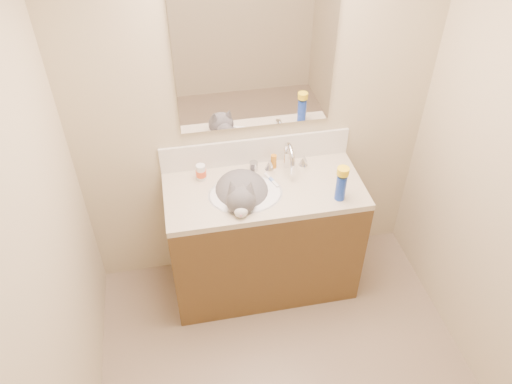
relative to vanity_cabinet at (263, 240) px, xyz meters
name	(u,v)px	position (x,y,z in m)	size (l,w,h in m)	color
room_shell	(319,224)	(0.00, -0.97, 1.08)	(2.24, 2.54, 2.52)	beige
vanity_cabinet	(263,240)	(0.00, 0.00, 0.00)	(1.20, 0.55, 0.82)	#533A1C
counter_slab	(264,191)	(0.00, 0.00, 0.43)	(1.20, 0.55, 0.04)	beige
basin	(246,202)	(-0.12, -0.03, 0.38)	(0.45, 0.36, 0.14)	white
faucet	(288,160)	(0.18, 0.14, 0.54)	(0.28, 0.20, 0.21)	silver
cat	(242,195)	(-0.14, -0.02, 0.43)	(0.39, 0.49, 0.35)	#525052
backsplash	(256,151)	(0.00, 0.26, 0.54)	(1.20, 0.02, 0.18)	silver
mirror	(256,64)	(0.00, 0.26, 1.13)	(0.90, 0.02, 0.80)	white
pill_bottle	(201,172)	(-0.36, 0.16, 0.50)	(0.06, 0.06, 0.10)	white
pill_label	(201,173)	(-0.36, 0.16, 0.50)	(0.06, 0.06, 0.04)	#EE5327
silver_jar	(254,166)	(-0.03, 0.18, 0.48)	(0.05, 0.05, 0.06)	#B7B7BC
amber_bottle	(274,161)	(0.10, 0.19, 0.50)	(0.04, 0.04, 0.09)	orange
toothbrush	(271,180)	(0.06, 0.06, 0.46)	(0.02, 0.15, 0.01)	white
toothbrush_head	(271,180)	(0.06, 0.06, 0.46)	(0.02, 0.03, 0.02)	#709CEF
spray_can	(341,187)	(0.41, -0.18, 0.53)	(0.06, 0.06, 0.16)	#1A3EBB
spray_cap	(343,171)	(0.41, -0.18, 0.65)	(0.07, 0.07, 0.04)	yellow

